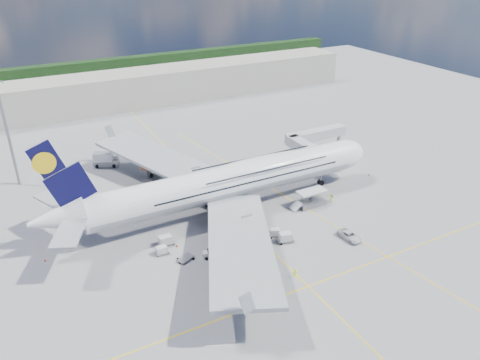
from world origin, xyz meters
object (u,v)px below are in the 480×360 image
crew_tug (295,273)px  cone_nose (369,175)px  dolly_back (165,240)px  crew_nose (341,169)px  dolly_row_b (162,250)px  cone_tail (45,260)px  jet_bridge (312,141)px  cargo_loader (310,200)px  catering_truck_inner (154,166)px  crew_loader (332,198)px  cone_wing_right_outer (281,296)px  dolly_row_a (186,258)px  dolly_nose_far (275,232)px  cone_wing_left_inner (210,196)px  baggage_tug (210,254)px  dolly_nose_near (285,237)px  cone_wing_left_outer (153,180)px  service_van (350,236)px  dolly_row_c (247,268)px  airliner (230,181)px  catering_truck_outer (106,160)px  light_mast (8,134)px  crew_van (319,194)px  crew_wing (247,245)px  cone_wing_right_inner (177,246)px

crew_tug → cone_nose: size_ratio=3.57×
dolly_back → crew_tug: (16.76, -20.13, -0.24)m
crew_nose → crew_tug: bearing=-157.0°
dolly_row_b → cone_tail: 21.40m
jet_bridge → cargo_loader: jet_bridge is taller
catering_truck_inner → crew_tug: catering_truck_inner is taller
catering_truck_inner → crew_loader: bearing=-70.3°
dolly_back → cone_wing_right_outer: 26.17m
dolly_row_a → catering_truck_inner: (7.04, 38.49, 1.68)m
jet_bridge → dolly_nose_far: (-26.72, -24.99, -5.94)m
crew_nose → cone_wing_left_inner: (-35.46, 4.04, -0.62)m
baggage_tug → cone_tail: size_ratio=5.42×
dolly_nose_near → cone_wing_left_outer: bearing=124.2°
dolly_row_b → catering_truck_inner: bearing=73.1°
dolly_row_b → service_van: 37.00m
dolly_row_c → catering_truck_inner: catering_truck_inner is taller
dolly_row_b → crew_nose: 54.44m
airliner → dolly_nose_far: 15.52m
dolly_row_a → service_van: size_ratio=0.68×
baggage_tug → catering_truck_outer: 50.39m
dolly_nose_far → service_van: (12.65, -7.88, -0.17)m
crew_tug → cone_wing_left_outer: (-10.01, 48.00, -0.62)m
light_mast → cone_wing_left_outer: (29.41, -13.87, -12.94)m
dolly_back → airliner: bearing=23.0°
catering_truck_outer → crew_tug: (17.94, -62.32, -0.97)m
dolly_row_b → crew_tug: (18.43, -17.65, -0.01)m
cone_wing_right_outer → cone_tail: cone_wing_right_outer is taller
dolly_row_b → crew_tug: bearing=-44.1°
dolly_row_c → cone_wing_left_inner: dolly_row_c is taller
dolly_nose_far → crew_van: bearing=48.3°
dolly_row_a → catering_truck_inner: bearing=55.5°
catering_truck_outer → cone_wing_left_outer: (7.93, -14.33, -1.58)m
light_mast → crew_wing: light_mast is taller
baggage_tug → crew_nose: crew_nose is taller
crew_van → cone_tail: crew_van is taller
crew_nose → catering_truck_outer: bearing=130.5°
crew_wing → cone_tail: size_ratio=3.54×
dolly_row_c → cone_nose: (46.52, 20.13, -0.79)m
light_mast → crew_nose: size_ratio=14.76×
baggage_tug → cone_wing_left_inner: (9.88, 21.68, -0.48)m
dolly_row_b → cone_wing_left_outer: bearing=74.2°
service_van → cone_wing_right_outer: bearing=-162.2°
dolly_row_a → crew_nose: crew_nose is taller
dolly_row_a → cone_wing_right_outer: size_ratio=6.59×
cone_wing_right_inner → cone_tail: bearing=163.0°
jet_bridge → baggage_tug: jet_bridge is taller
crew_wing → crew_loader: bearing=-87.2°
dolly_nose_far → crew_van: (17.77, 9.10, -0.11)m
dolly_row_b → cone_wing_left_outer: 31.49m
catering_truck_inner → crew_wing: (4.68, -40.84, -1.11)m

